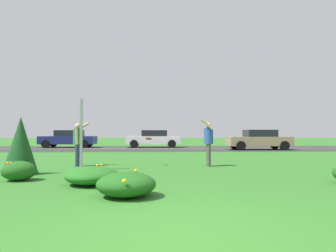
{
  "coord_description": "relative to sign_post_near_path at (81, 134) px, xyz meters",
  "views": [
    {
      "loc": [
        -0.24,
        -3.51,
        1.22
      ],
      "look_at": [
        0.17,
        8.11,
        1.49
      ],
      "focal_mm": 31.85,
      "sensor_mm": 36.0,
      "label": 1
    }
  ],
  "objects": [
    {
      "name": "person_catcher_blue_shirt",
      "position": [
        4.36,
        1.05,
        -0.21
      ],
      "size": [
        0.49,
        0.49,
        1.75
      ],
      "color": "#2D4C9E",
      "rests_on": "ground"
    },
    {
      "name": "sign_post_near_path",
      "position": [
        0.0,
        0.0,
        0.0
      ],
      "size": [
        0.07,
        0.1,
        2.34
      ],
      "color": "#93969B",
      "rests_on": "ground"
    },
    {
      "name": "evergreen_shrub_side",
      "position": [
        -1.52,
        -0.93,
        -0.32
      ],
      "size": [
        1.0,
        1.0,
        1.7
      ],
      "primitive_type": "cone",
      "color": "#19471E",
      "rests_on": "ground"
    },
    {
      "name": "daylily_clump_mid_right",
      "position": [
        0.94,
        -2.64,
        -0.96
      ],
      "size": [
        1.27,
        1.37,
        0.46
      ],
      "color": "#23661E",
      "rests_on": "ground"
    },
    {
      "name": "daylily_clump_mid_center",
      "position": [
        -1.06,
        -2.03,
        -0.92
      ],
      "size": [
        0.85,
        0.72,
        0.5
      ],
      "color": "#1E5619",
      "rests_on": "ground"
    },
    {
      "name": "frisbee_red",
      "position": [
        2.16,
        1.33,
        -0.17
      ],
      "size": [
        0.24,
        0.24,
        0.09
      ],
      "color": "red"
    },
    {
      "name": "ground_plane",
      "position": [
        2.73,
        3.65,
        -1.17
      ],
      "size": [
        120.0,
        120.0,
        0.0
      ],
      "primitive_type": "plane",
      "color": "#2D6B23"
    },
    {
      "name": "car_navy_rightmost",
      "position": [
        -4.98,
        15.5,
        -0.43
      ],
      "size": [
        4.5,
        2.0,
        1.45
      ],
      "color": "navy",
      "rests_on": "ground"
    },
    {
      "name": "highway_strip",
      "position": [
        2.73,
        13.59,
        -1.17
      ],
      "size": [
        120.0,
        8.5,
        0.01
      ],
      "primitive_type": "cube",
      "color": "#2D2D30",
      "rests_on": "ground"
    },
    {
      "name": "car_white_center_right",
      "position": [
        2.15,
        15.5,
        -0.43
      ],
      "size": [
        4.5,
        2.0,
        1.45
      ],
      "color": "silver",
      "rests_on": "ground"
    },
    {
      "name": "car_tan_center_left",
      "position": [
        9.88,
        11.67,
        -0.43
      ],
      "size": [
        4.5,
        2.0,
        1.45
      ],
      "color": "#937F60",
      "rests_on": "ground"
    },
    {
      "name": "person_thrower_green_shirt",
      "position": [
        -0.43,
        1.23,
        -0.23
      ],
      "size": [
        0.53,
        0.49,
        1.63
      ],
      "color": "#287038",
      "rests_on": "ground"
    },
    {
      "name": "daylily_clump_front_center",
      "position": [
        1.89,
        -4.08,
        -0.93
      ],
      "size": [
        1.14,
        1.1,
        0.49
      ],
      "color": "#1E5619",
      "rests_on": "ground"
    },
    {
      "name": "highway_center_stripe",
      "position": [
        2.73,
        13.59,
        -1.16
      ],
      "size": [
        120.0,
        0.16,
        0.0
      ],
      "primitive_type": "cube",
      "color": "yellow",
      "rests_on": "ground"
    }
  ]
}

